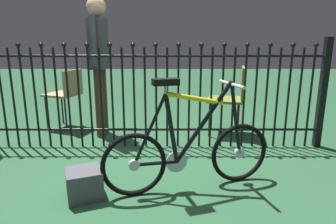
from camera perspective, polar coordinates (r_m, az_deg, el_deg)
The scene contains 7 objects.
ground_plane at distance 2.73m, azimuth -3.94°, elevation -12.55°, with size 20.00×20.00×0.00m, color #285535.
iron_fence at distance 3.32m, azimuth -3.75°, elevation 3.56°, with size 3.89×0.07×1.24m.
bicycle at distance 2.44m, azimuth 4.25°, elevation -7.39°, with size 1.39×0.51×0.92m.
chair_olive at distance 3.87m, azimuth 12.36°, elevation 3.36°, with size 0.52×0.52×0.88m.
chair_tan at distance 4.29m, azimuth -18.76°, elevation 3.75°, with size 0.51×0.51×0.81m.
person_visitor at distance 3.80m, azimuth -13.00°, elevation 10.63°, with size 0.23×0.48×1.70m.
display_crate at distance 2.47m, azimuth -15.66°, elevation -13.06°, with size 0.26×0.26×0.23m, color #4C4C51.
Camera 1 is at (0.19, -2.44, 1.21)m, focal length 31.74 mm.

